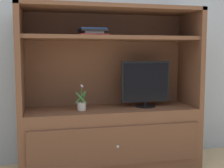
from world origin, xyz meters
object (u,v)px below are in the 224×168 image
(tv_monitor, at_px, (146,83))
(magazine_stack, at_px, (93,32))
(media_console, at_px, (111,119))
(potted_plant, at_px, (82,105))

(tv_monitor, bearing_deg, magazine_stack, 178.37)
(media_console, bearing_deg, tv_monitor, -3.04)
(media_console, xyz_separation_m, magazine_stack, (-0.18, -0.00, 0.87))
(potted_plant, bearing_deg, magazine_stack, 22.81)
(tv_monitor, relative_size, magazine_stack, 1.65)
(media_console, bearing_deg, potted_plant, -169.84)
(media_console, height_order, magazine_stack, media_console)
(magazine_stack, bearing_deg, media_console, 1.19)
(potted_plant, relative_size, magazine_stack, 0.84)
(media_console, height_order, potted_plant, media_console)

